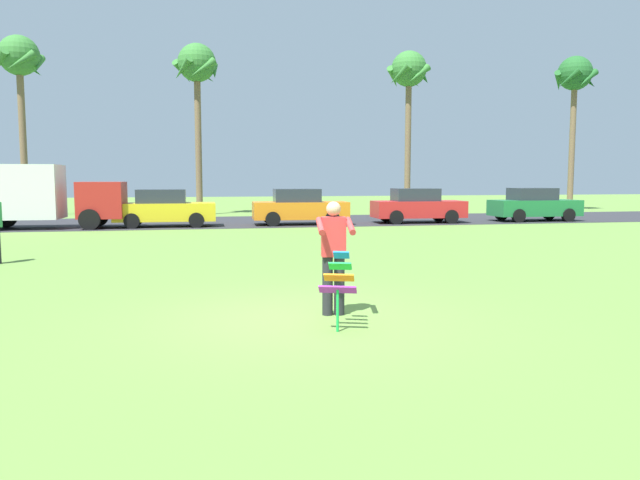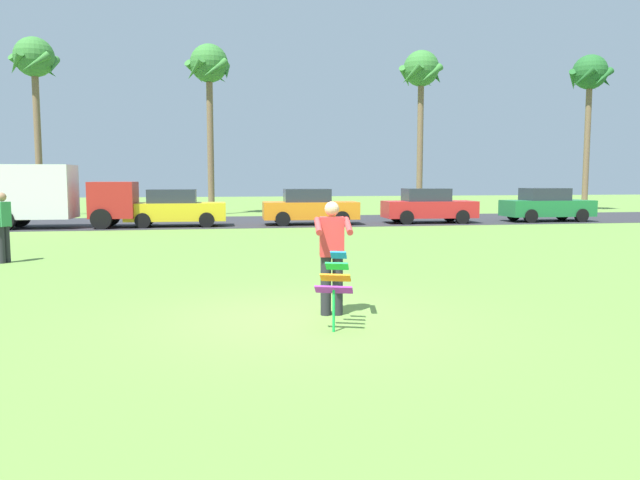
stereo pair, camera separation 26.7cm
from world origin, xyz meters
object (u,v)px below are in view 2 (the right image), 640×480
at_px(kite_held, 335,280).
at_px(palm_tree_far_left, 590,80).
at_px(palm_tree_left_near, 34,66).
at_px(parked_car_orange, 310,207).
at_px(person_kite_flyer, 332,253).
at_px(parked_car_red, 428,206).
at_px(parked_car_green, 547,205).
at_px(palm_tree_centre_far, 421,76).
at_px(parked_car_yellow, 175,209).
at_px(parked_truck_red_cab, 41,194).
at_px(person_walker_near, 3,225).
at_px(palm_tree_right_near, 209,71).

relative_size(kite_held, palm_tree_far_left, 0.11).
bearing_deg(palm_tree_left_near, kite_held, -68.68).
bearing_deg(parked_car_orange, palm_tree_far_left, 22.98).
bearing_deg(person_kite_flyer, parked_car_red, 65.56).
distance_m(parked_car_green, palm_tree_centre_far, 11.70).
relative_size(parked_car_yellow, parked_car_orange, 0.99).
relative_size(parked_car_red, parked_car_green, 1.01).
xyz_separation_m(kite_held, parked_truck_red_cab, (-8.50, 18.81, 0.72)).
relative_size(parked_car_green, palm_tree_far_left, 0.44).
xyz_separation_m(person_kite_flyer, parked_car_red, (8.17, 17.97, -0.18)).
relative_size(person_kite_flyer, palm_tree_centre_far, 0.18).
xyz_separation_m(parked_car_yellow, parked_car_orange, (5.85, 0.00, 0.00)).
distance_m(palm_tree_centre_far, palm_tree_far_left, 10.73).
distance_m(person_kite_flyer, kite_held, 0.88).
height_order(person_kite_flyer, palm_tree_centre_far, palm_tree_centre_far).
distance_m(parked_car_yellow, parked_car_green, 17.37).
height_order(parked_car_green, palm_tree_centre_far, palm_tree_centre_far).
relative_size(parked_car_orange, person_walker_near, 2.46).
height_order(person_kite_flyer, person_walker_near, same).
bearing_deg(palm_tree_right_near, parked_car_orange, -62.95).
bearing_deg(parked_car_orange, palm_tree_centre_far, 46.24).
relative_size(parked_car_yellow, parked_car_green, 1.00).
height_order(kite_held, parked_car_orange, parked_car_orange).
xyz_separation_m(parked_car_yellow, person_walker_near, (-3.54, -10.86, 0.16)).
height_order(person_kite_flyer, parked_car_yellow, person_kite_flyer).
xyz_separation_m(parked_car_orange, palm_tree_right_near, (-4.27, 8.37, 7.20)).
relative_size(parked_car_red, palm_tree_left_near, 0.44).
xyz_separation_m(parked_car_red, palm_tree_right_near, (-9.84, 8.37, 7.20)).
relative_size(parked_car_orange, palm_tree_right_near, 0.45).
relative_size(parked_truck_red_cab, parked_car_green, 1.61).
xyz_separation_m(palm_tree_right_near, palm_tree_far_left, (23.10, -0.39, 0.14)).
bearing_deg(person_kite_flyer, person_walker_near, 133.69).
bearing_deg(parked_car_green, person_walker_near, -152.55).
height_order(palm_tree_left_near, palm_tree_far_left, palm_tree_far_left).
relative_size(kite_held, person_walker_near, 0.61).
distance_m(parked_car_orange, palm_tree_centre_far, 13.82).
xyz_separation_m(parked_car_yellow, palm_tree_right_near, (1.57, 8.37, 7.20)).
bearing_deg(parked_car_green, parked_car_yellow, 180.00).
xyz_separation_m(parked_car_yellow, parked_car_green, (17.37, -0.00, 0.00)).
bearing_deg(palm_tree_far_left, palm_tree_right_near, 179.04).
distance_m(palm_tree_centre_far, person_walker_near, 27.04).
distance_m(kite_held, person_walker_near, 10.38).
height_order(person_kite_flyer, kite_held, person_kite_flyer).
bearing_deg(palm_tree_right_near, palm_tree_far_left, -0.96).
bearing_deg(parked_car_red, parked_truck_red_cab, -179.99).
bearing_deg(person_walker_near, parked_car_yellow, 71.95).
height_order(person_kite_flyer, parked_car_green, person_kite_flyer).
relative_size(parked_truck_red_cab, person_walker_near, 3.91).
bearing_deg(parked_car_yellow, palm_tree_right_near, 79.36).
height_order(parked_car_orange, parked_car_red, same).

